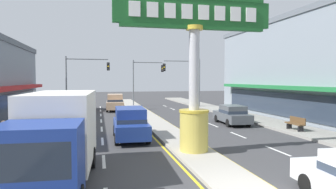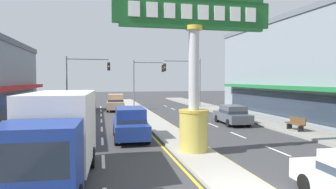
# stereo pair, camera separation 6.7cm
# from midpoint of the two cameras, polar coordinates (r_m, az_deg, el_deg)

# --- Properties ---
(median_strip) EXTENTS (1.99, 52.00, 0.14)m
(median_strip) POSITION_cam_midpoint_polar(r_m,az_deg,el_deg) (27.11, -3.35, -4.61)
(median_strip) COLOR #A39E93
(median_strip) RESTS_ON ground
(sidewalk_left) EXTENTS (2.99, 60.00, 0.18)m
(sidewalk_left) POSITION_cam_midpoint_polar(r_m,az_deg,el_deg) (25.19, -23.49, -5.37)
(sidewalk_left) COLOR gray
(sidewalk_left) RESTS_ON ground
(sidewalk_right) EXTENTS (2.99, 60.00, 0.18)m
(sidewalk_right) POSITION_cam_midpoint_polar(r_m,az_deg,el_deg) (28.22, 15.94, -4.38)
(sidewalk_right) COLOR gray
(sidewalk_right) RESTS_ON ground
(lane_markings) EXTENTS (8.73, 52.00, 0.01)m
(lane_markings) POSITION_cam_midpoint_polar(r_m,az_deg,el_deg) (25.80, -2.85, -5.14)
(lane_markings) COLOR silver
(lane_markings) RESTS_ON ground
(district_sign) EXTENTS (7.72, 1.44, 7.42)m
(district_sign) POSITION_cam_midpoint_polar(r_m,az_deg,el_deg) (14.43, 5.07, 3.56)
(district_sign) COLOR gold
(district_sign) RESTS_ON median_strip
(traffic_light_left_side) EXTENTS (4.86, 0.46, 6.20)m
(traffic_light_left_side) POSITION_cam_midpoint_polar(r_m,az_deg,el_deg) (35.14, -15.84, 3.83)
(traffic_light_left_side) COLOR slate
(traffic_light_left_side) RESTS_ON ground
(traffic_light_right_side) EXTENTS (4.86, 0.46, 6.20)m
(traffic_light_right_side) POSITION_cam_midpoint_polar(r_m,az_deg,el_deg) (37.58, 3.62, 3.86)
(traffic_light_right_side) COLOR slate
(traffic_light_right_side) RESTS_ON ground
(traffic_light_median_far) EXTENTS (4.20, 0.46, 6.20)m
(traffic_light_median_far) POSITION_cam_midpoint_polar(r_m,az_deg,el_deg) (40.53, -4.38, 3.71)
(traffic_light_median_far) COLOR slate
(traffic_light_median_far) RESTS_ON ground
(suv_near_right_lane) EXTENTS (2.05, 4.64, 1.90)m
(suv_near_right_lane) POSITION_cam_midpoint_polar(r_m,az_deg,el_deg) (18.20, -7.10, -5.42)
(suv_near_right_lane) COLOR navy
(suv_near_right_lane) RESTS_ON ground
(sedan_far_right_lane) EXTENTS (2.02, 4.39, 1.53)m
(sedan_far_right_lane) POSITION_cam_midpoint_polar(r_m,az_deg,el_deg) (24.58, 12.24, -3.76)
(sedan_far_right_lane) COLOR #4C5156
(sedan_far_right_lane) RESTS_ON ground
(box_truck_near_left_lane) EXTENTS (2.50, 6.99, 3.12)m
(box_truck_near_left_lane) POSITION_cam_midpoint_polar(r_m,az_deg,el_deg) (11.16, -20.17, -7.15)
(box_truck_near_left_lane) COLOR navy
(box_truck_near_left_lane) RESTS_ON ground
(suv_far_left_oncoming) EXTENTS (2.15, 4.69, 1.90)m
(suv_far_left_oncoming) POSITION_cam_midpoint_polar(r_m,az_deg,el_deg) (36.49, -15.22, -1.33)
(suv_far_left_oncoming) COLOR navy
(suv_far_left_oncoming) RESTS_ON ground
(suv_kerb_right) EXTENTS (2.15, 4.69, 1.90)m
(suv_kerb_right) POSITION_cam_midpoint_polar(r_m,az_deg,el_deg) (34.98, -9.90, -1.45)
(suv_kerb_right) COLOR tan
(suv_kerb_right) RESTS_ON ground
(street_bench) EXTENTS (0.48, 1.60, 0.88)m
(street_bench) POSITION_cam_midpoint_polar(r_m,az_deg,el_deg) (22.02, 23.26, -5.07)
(street_bench) COLOR brown
(street_bench) RESTS_ON sidewalk_right
(pedestrian_near_kerb) EXTENTS (0.41, 0.45, 1.58)m
(pedestrian_near_kerb) POSITION_cam_midpoint_polar(r_m,az_deg,el_deg) (15.52, -28.71, -6.87)
(pedestrian_near_kerb) COLOR maroon
(pedestrian_near_kerb) RESTS_ON sidewalk_left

